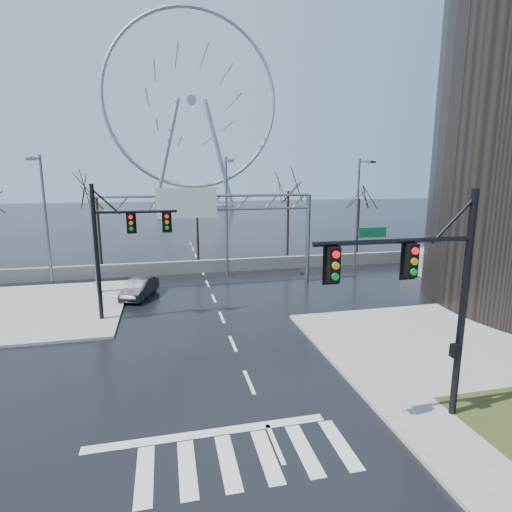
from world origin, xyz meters
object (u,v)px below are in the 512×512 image
object	(u,v)px
sign_gantry	(202,220)
car	(140,288)
ferris_wheel	(192,108)
signal_mast_near	(430,287)
signal_mast_far	(117,240)

from	to	relation	value
sign_gantry	car	xyz separation A→B (m)	(-4.68, -1.54, -4.50)
sign_gantry	ferris_wheel	bearing A→B (deg)	86.16
ferris_wheel	car	distance (m)	86.05
signal_mast_near	sign_gantry	size ratio (longest dim) A/B	0.49
signal_mast_near	ferris_wheel	bearing A→B (deg)	90.08
sign_gantry	ferris_wheel	distance (m)	82.91
signal_mast_far	signal_mast_near	bearing A→B (deg)	-49.74
ferris_wheel	car	bearing A→B (deg)	-97.03
ferris_wheel	sign_gantry	bearing A→B (deg)	-93.84
signal_mast_far	ferris_wheel	distance (m)	89.30
signal_mast_near	car	bearing A→B (deg)	120.29
ferris_wheel	car	world-z (taller)	ferris_wheel
signal_mast_near	sign_gantry	bearing A→B (deg)	106.19
signal_mast_far	ferris_wheel	size ratio (longest dim) A/B	0.16
signal_mast_near	ferris_wheel	distance (m)	101.29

